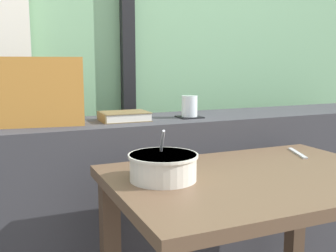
# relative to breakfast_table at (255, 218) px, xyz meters

# --- Properties ---
(outdoor_backdrop) EXTENTS (4.80, 0.08, 2.80)m
(outdoor_backdrop) POSITION_rel_breakfast_table_xyz_m (-0.06, 1.16, 0.80)
(outdoor_backdrop) COLOR #7AAD7F
(outdoor_backdrop) RESTS_ON ground
(window_divider_post) EXTENTS (0.07, 0.05, 2.60)m
(window_divider_post) POSITION_rel_breakfast_table_xyz_m (-0.07, 1.09, 0.70)
(window_divider_post) COLOR black
(window_divider_post) RESTS_ON ground
(dark_console_ledge) EXTENTS (2.80, 0.37, 0.84)m
(dark_console_ledge) POSITION_rel_breakfast_table_xyz_m (-0.06, 0.60, -0.18)
(dark_console_ledge) COLOR #38383D
(dark_console_ledge) RESTS_ON ground
(breakfast_table) EXTENTS (0.90, 0.63, 0.74)m
(breakfast_table) POSITION_rel_breakfast_table_xyz_m (0.00, 0.00, 0.00)
(breakfast_table) COLOR brown
(breakfast_table) RESTS_ON ground
(coaster_square) EXTENTS (0.10, 0.10, 0.00)m
(coaster_square) POSITION_rel_breakfast_table_xyz_m (0.05, 0.56, 0.25)
(coaster_square) COLOR black
(coaster_square) RESTS_ON dark_console_ledge
(juice_glass) EXTENTS (0.07, 0.07, 0.09)m
(juice_glass) POSITION_rel_breakfast_table_xyz_m (0.05, 0.56, 0.29)
(juice_glass) COLOR white
(juice_glass) RESTS_ON coaster_square
(closed_book) EXTENTS (0.20, 0.16, 0.04)m
(closed_book) POSITION_rel_breakfast_table_xyz_m (-0.25, 0.59, 0.27)
(closed_book) COLOR brown
(closed_book) RESTS_ON dark_console_ledge
(throw_pillow) EXTENTS (0.34, 0.19, 0.26)m
(throw_pillow) POSITION_rel_breakfast_table_xyz_m (-0.57, 0.60, 0.38)
(throw_pillow) COLOR #D18938
(throw_pillow) RESTS_ON dark_console_ledge
(soup_bowl) EXTENTS (0.21, 0.21, 0.15)m
(soup_bowl) POSITION_rel_breakfast_table_xyz_m (-0.29, 0.06, 0.18)
(soup_bowl) COLOR silver
(soup_bowl) RESTS_ON breakfast_table
(fork_utensil) EXTENTS (0.08, 0.16, 0.01)m
(fork_utensil) POSITION_rel_breakfast_table_xyz_m (0.31, 0.17, 0.15)
(fork_utensil) COLOR silver
(fork_utensil) RESTS_ON breakfast_table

